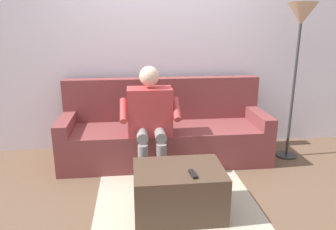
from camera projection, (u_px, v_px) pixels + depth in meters
ground_plane at (172, 188)px, 3.12m from camera, size 8.00×8.00×0.00m
back_wall at (161, 46)px, 3.90m from camera, size 5.02×0.06×2.54m
couch at (165, 134)px, 3.74m from camera, size 2.32×0.75×0.91m
coffee_table at (179, 191)px, 2.67m from camera, size 0.73×0.53×0.40m
person_solo_seated at (150, 115)px, 3.29m from camera, size 0.61×0.50×1.13m
remote_black at (193, 174)px, 2.49m from camera, size 0.05×0.14×0.02m
floor_rug at (176, 203)px, 2.85m from camera, size 1.41×1.64×0.01m
floor_lamp at (301, 25)px, 3.44m from camera, size 0.31×0.31×1.75m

